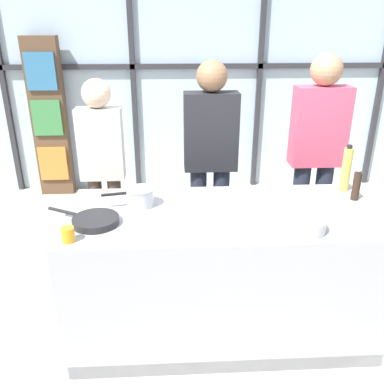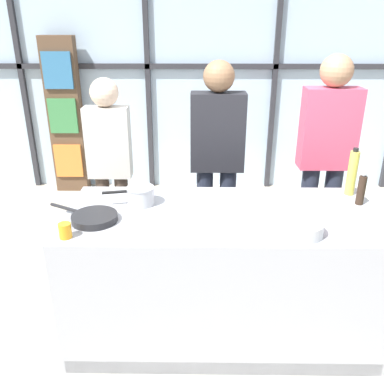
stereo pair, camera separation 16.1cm
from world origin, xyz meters
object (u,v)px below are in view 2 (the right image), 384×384
Objects in this scene: spectator_far_left at (110,160)px; white_plate at (289,216)px; spectator_center_right at (326,151)px; pepper_grinder at (361,190)px; mixing_bowl at (303,228)px; spectator_center_left at (217,154)px; oil_bottle at (352,173)px; juice_glass_near at (65,231)px; saucepan at (140,195)px; frying_pan at (94,217)px.

white_plate is at bearing 143.31° from spectator_far_left.
spectator_center_right reaches higher than pepper_grinder.
mixing_bowl is (0.03, -0.22, 0.04)m from white_plate.
spectator_center_right reaches higher than spectator_center_left.
pepper_grinder is (0.01, -0.17, -0.06)m from oil_bottle.
saucepan is at bearing 51.43° from juice_glass_near.
pepper_grinder is at bearing 156.96° from spectator_far_left.
spectator_center_right reaches higher than oil_bottle.
frying_pan is 1.76m from oil_bottle.
spectator_center_left is 0.96m from saucepan.
pepper_grinder is (0.51, 0.20, 0.10)m from white_plate.
saucepan is at bearing 55.83° from spectator_center_left.
frying_pan is at bearing 95.96° from spectator_far_left.
frying_pan is at bearing 52.70° from spectator_center_left.
oil_bottle is 3.86× the size of juice_glass_near.
spectator_far_left is 4.87× the size of saucepan.
mixing_bowl is at bearing 2.25° from juice_glass_near.
juice_glass_near reaches higher than mixing_bowl.
mixing_bowl is 0.64m from pepper_grinder.
frying_pan is 0.24m from juice_glass_near.
frying_pan is (-0.79, -1.04, -0.07)m from spectator_center_left.
mixing_bowl is at bearing -128.30° from oil_bottle.
mixing_bowl is (-0.47, -1.20, -0.08)m from spectator_center_right.
spectator_center_right reaches higher than juice_glass_near.
saucepan reaches higher than mixing_bowl.
spectator_center_right is 3.93× the size of frying_pan.
frying_pan is 1.38× the size of saucepan.
spectator_center_right is at bearing 31.56° from frying_pan.
white_plate is 0.23m from mixing_bowl.
spectator_center_left is 1.09m from oil_bottle.
frying_pan is (0.11, -1.04, -0.02)m from spectator_far_left.
saucepan reaches higher than white_plate.
spectator_center_left is 7.85× the size of pepper_grinder.
spectator_center_right is at bearing 63.07° from white_plate.
white_plate is at bearing 63.07° from spectator_center_right.
frying_pan is at bearing 31.56° from spectator_center_right.
spectator_center_right is at bearing 68.68° from mixing_bowl.
spectator_center_right is at bearing -180.00° from spectator_far_left.
pepper_grinder is (0.01, -0.77, -0.02)m from spectator_center_right.
oil_bottle is at bearing 93.44° from pepper_grinder.
spectator_far_left is at bearing 138.15° from mixing_bowl.
spectator_center_right is 0.61m from oil_bottle.
juice_glass_near is (-1.31, -0.27, 0.04)m from white_plate.
pepper_grinder is (1.45, 0.02, 0.04)m from saucepan.
saucepan is 0.58m from juice_glass_near.
saucepan is 1.46m from oil_bottle.
spectator_far_left is 6.42× the size of white_plate.
spectator_center_right is at bearing 28.88° from saucepan.
juice_glass_near is (-1.81, -0.48, -0.06)m from pepper_grinder.
white_plate is 0.55m from pepper_grinder.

